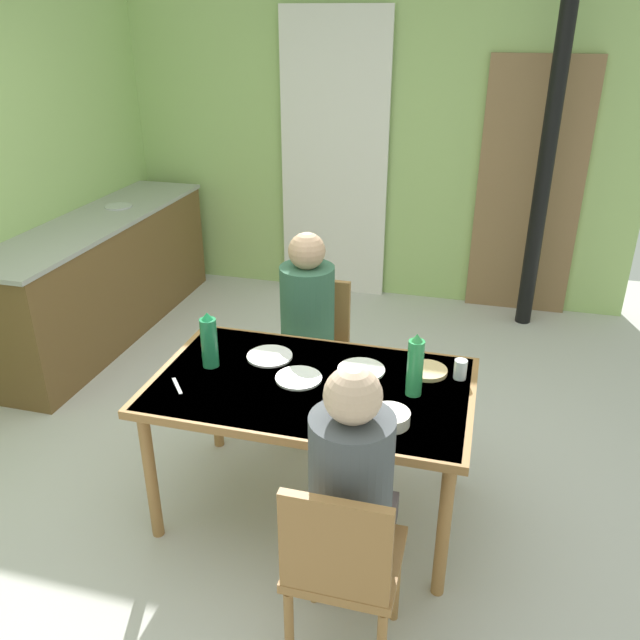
{
  "coord_description": "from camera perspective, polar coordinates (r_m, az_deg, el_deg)",
  "views": [
    {
      "loc": [
        1.04,
        -2.6,
        2.26
      ],
      "look_at": [
        0.34,
        -0.0,
        0.98
      ],
      "focal_mm": 36.28,
      "sensor_mm": 36.0,
      "label": 1
    }
  ],
  "objects": [
    {
      "name": "curtain_panel",
      "position": [
        5.51,
        1.25,
        13.97
      ],
      "size": [
        0.9,
        0.03,
        2.33
      ],
      "primitive_type": "cube",
      "color": "white",
      "rests_on": "ground_plane"
    },
    {
      "name": "drinking_glass_by_near_diner",
      "position": [
        3.05,
        12.28,
        -4.27
      ],
      "size": [
        0.06,
        0.06,
        0.09
      ],
      "primitive_type": "cylinder",
      "color": "silver",
      "rests_on": "dining_table"
    },
    {
      "name": "water_bottle_green_near",
      "position": [
        3.09,
        -9.75,
        -1.84
      ],
      "size": [
        0.08,
        0.08,
        0.28
      ],
      "color": "#25834F",
      "rests_on": "dining_table"
    },
    {
      "name": "dinner_plate_near_left",
      "position": [
        3.0,
        -1.9,
        -5.13
      ],
      "size": [
        0.22,
        0.22,
        0.01
      ],
      "primitive_type": "cylinder",
      "color": "white",
      "rests_on": "dining_table"
    },
    {
      "name": "person_near_diner",
      "position": [
        2.35,
        2.81,
        -13.5
      ],
      "size": [
        0.3,
        0.37,
        0.77
      ],
      "color": "#52494C",
      "rests_on": "ground_plane"
    },
    {
      "name": "chair_far_diner",
      "position": [
        3.8,
        -0.58,
        -2.19
      ],
      "size": [
        0.4,
        0.4,
        0.87
      ],
      "rotation": [
        0.0,
        0.0,
        3.14
      ],
      "color": "#9F6E3C",
      "rests_on": "ground_plane"
    },
    {
      "name": "serving_bowl_center",
      "position": [
        2.7,
        6.15,
        -8.56
      ],
      "size": [
        0.17,
        0.17,
        0.05
      ],
      "primitive_type": "cylinder",
      "color": "silver",
      "rests_on": "dining_table"
    },
    {
      "name": "chair_near_diner",
      "position": [
        2.44,
        1.92,
        -20.65
      ],
      "size": [
        0.4,
        0.4,
        0.87
      ],
      "color": "#9F6E3C",
      "rests_on": "ground_plane"
    },
    {
      "name": "ground_plane",
      "position": [
        3.59,
        -5.37,
        -13.61
      ],
      "size": [
        7.15,
        7.15,
        0.0
      ],
      "primitive_type": "plane",
      "color": "beige"
    },
    {
      "name": "dinner_plate_near_right",
      "position": [
        3.07,
        3.66,
        -4.39
      ],
      "size": [
        0.22,
        0.22,
        0.01
      ],
      "primitive_type": "cylinder",
      "color": "silver",
      "rests_on": "dining_table"
    },
    {
      "name": "dinner_plate_far_center",
      "position": [
        3.19,
        -4.46,
        -3.2
      ],
      "size": [
        0.22,
        0.22,
        0.01
      ],
      "primitive_type": "cylinder",
      "color": "white",
      "rests_on": "dining_table"
    },
    {
      "name": "cutlery_fork_near",
      "position": [
        2.87,
        3.19,
        -6.68
      ],
      "size": [
        0.15,
        0.02,
        0.0
      ],
      "primitive_type": "cube",
      "rotation": [
        0.0,
        0.0,
        6.26
      ],
      "color": "silver",
      "rests_on": "dining_table"
    },
    {
      "name": "bread_plate_sliced",
      "position": [
        3.09,
        9.43,
        -4.43
      ],
      "size": [
        0.19,
        0.19,
        0.02
      ],
      "primitive_type": "cylinder",
      "color": "#DBB77A",
      "rests_on": "dining_table"
    },
    {
      "name": "dining_table",
      "position": [
        3.0,
        -0.75,
        -6.71
      ],
      "size": [
        1.47,
        0.88,
        0.73
      ],
      "color": "#9F6E3C",
      "rests_on": "ground_plane"
    },
    {
      "name": "kitchen_counter",
      "position": [
        5.19,
        -18.69,
        3.65
      ],
      "size": [
        0.61,
        2.37,
        0.91
      ],
      "color": "brown",
      "rests_on": "ground_plane"
    },
    {
      "name": "door_wooden",
      "position": [
        5.42,
        17.96,
        10.8
      ],
      "size": [
        0.8,
        0.05,
        2.0
      ],
      "primitive_type": "cube",
      "color": "olive",
      "rests_on": "ground_plane"
    },
    {
      "name": "water_bottle_green_far",
      "position": [
        2.85,
        8.39,
        -4.05
      ],
      "size": [
        0.07,
        0.07,
        0.3
      ],
      "color": "green",
      "rests_on": "dining_table"
    },
    {
      "name": "cutlery_knife_near",
      "position": [
        3.01,
        -12.48,
        -5.7
      ],
      "size": [
        0.11,
        0.13,
        0.0
      ],
      "primitive_type": "cube",
      "rotation": [
        0.0,
        0.0,
        5.39
      ],
      "color": "silver",
      "rests_on": "dining_table"
    },
    {
      "name": "person_far_diner",
      "position": [
        3.55,
        -1.19,
        0.88
      ],
      "size": [
        0.3,
        0.37,
        0.77
      ],
      "rotation": [
        0.0,
        0.0,
        3.14
      ],
      "color": "#3E5E44",
      "rests_on": "ground_plane"
    },
    {
      "name": "wall_back",
      "position": [
        5.52,
        4.18,
        16.26
      ],
      "size": [
        4.36,
        0.1,
        2.77
      ],
      "primitive_type": "cube",
      "color": "#A1C470",
      "rests_on": "ground_plane"
    },
    {
      "name": "stove_pipe_column",
      "position": [
        5.09,
        19.48,
        14.16
      ],
      "size": [
        0.12,
        0.12,
        2.77
      ],
      "primitive_type": "cylinder",
      "color": "black",
      "rests_on": "ground_plane"
    }
  ]
}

